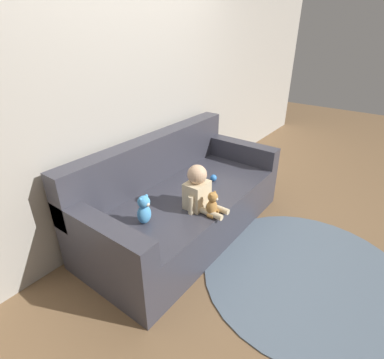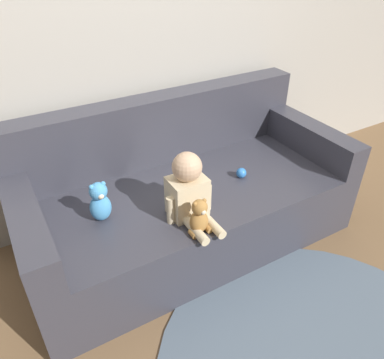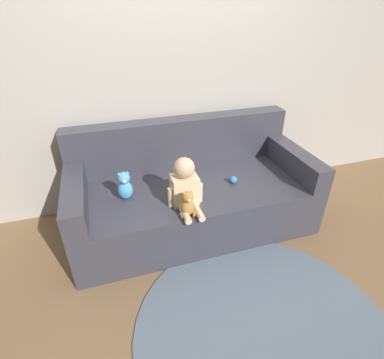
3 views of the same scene
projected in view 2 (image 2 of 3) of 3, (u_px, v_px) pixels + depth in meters
name	position (u px, v px, depth m)	size (l,w,h in m)	color
ground_plane	(189.00, 237.00, 2.60)	(12.00, 12.00, 0.00)	brown
wall_back	(143.00, 24.00, 2.29)	(8.00, 0.05, 2.60)	#ADA89E
couch	(185.00, 197.00, 2.47)	(2.07, 0.96, 0.90)	#383842
person_baby	(189.00, 190.00, 2.02)	(0.28, 0.36, 0.39)	beige
teddy_bear_brown	(199.00, 218.00, 1.94)	(0.12, 0.10, 0.21)	#AD7A3D
plush_toy_side	(100.00, 202.00, 2.01)	(0.12, 0.11, 0.24)	#4C9EDB
toy_ball	(241.00, 173.00, 2.41)	(0.07, 0.07, 0.07)	#337FDB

